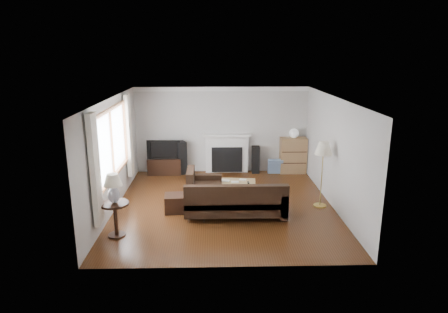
{
  "coord_description": "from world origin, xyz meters",
  "views": [
    {
      "loc": [
        -0.25,
        -8.71,
        3.51
      ],
      "look_at": [
        0.0,
        0.3,
        1.1
      ],
      "focal_mm": 32.0,
      "sensor_mm": 36.0,
      "label": 1
    }
  ],
  "objects_px": {
    "bookshelf": "(293,155)",
    "sectional_sofa": "(235,199)",
    "floor_lamp": "(322,175)",
    "coffee_table": "(235,189)",
    "side_table": "(116,219)",
    "tv_stand": "(165,166)"
  },
  "relations": [
    {
      "from": "sectional_sofa",
      "to": "coffee_table",
      "type": "relative_size",
      "value": 2.34
    },
    {
      "from": "coffee_table",
      "to": "floor_lamp",
      "type": "height_order",
      "value": "floor_lamp"
    },
    {
      "from": "bookshelf",
      "to": "coffee_table",
      "type": "relative_size",
      "value": 1.04
    },
    {
      "from": "bookshelf",
      "to": "floor_lamp",
      "type": "xyz_separation_m",
      "value": [
        0.13,
        -2.64,
        0.24
      ]
    },
    {
      "from": "tv_stand",
      "to": "coffee_table",
      "type": "xyz_separation_m",
      "value": [
        1.94,
        -1.92,
        -0.04
      ]
    },
    {
      "from": "bookshelf",
      "to": "coffee_table",
      "type": "xyz_separation_m",
      "value": [
        -1.82,
        -1.95,
        -0.33
      ]
    },
    {
      "from": "coffee_table",
      "to": "side_table",
      "type": "bearing_deg",
      "value": -133.35
    },
    {
      "from": "bookshelf",
      "to": "sectional_sofa",
      "type": "bearing_deg",
      "value": -120.62
    },
    {
      "from": "coffee_table",
      "to": "side_table",
      "type": "relative_size",
      "value": 1.47
    },
    {
      "from": "bookshelf",
      "to": "sectional_sofa",
      "type": "height_order",
      "value": "bookshelf"
    },
    {
      "from": "bookshelf",
      "to": "side_table",
      "type": "xyz_separation_m",
      "value": [
        -4.24,
        -4.05,
        -0.18
      ]
    },
    {
      "from": "bookshelf",
      "to": "floor_lamp",
      "type": "relative_size",
      "value": 0.69
    },
    {
      "from": "tv_stand",
      "to": "bookshelf",
      "type": "height_order",
      "value": "bookshelf"
    },
    {
      "from": "floor_lamp",
      "to": "side_table",
      "type": "bearing_deg",
      "value": -162.12
    },
    {
      "from": "sectional_sofa",
      "to": "floor_lamp",
      "type": "xyz_separation_m",
      "value": [
        2.0,
        0.51,
        0.38
      ]
    },
    {
      "from": "floor_lamp",
      "to": "tv_stand",
      "type": "bearing_deg",
      "value": 146.1
    },
    {
      "from": "bookshelf",
      "to": "side_table",
      "type": "height_order",
      "value": "bookshelf"
    },
    {
      "from": "tv_stand",
      "to": "coffee_table",
      "type": "relative_size",
      "value": 0.96
    },
    {
      "from": "sectional_sofa",
      "to": "coffee_table",
      "type": "bearing_deg",
      "value": 87.59
    },
    {
      "from": "coffee_table",
      "to": "tv_stand",
      "type": "bearing_deg",
      "value": 141.01
    },
    {
      "from": "floor_lamp",
      "to": "sectional_sofa",
      "type": "bearing_deg",
      "value": -165.65
    },
    {
      "from": "sectional_sofa",
      "to": "floor_lamp",
      "type": "bearing_deg",
      "value": 14.35
    }
  ]
}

